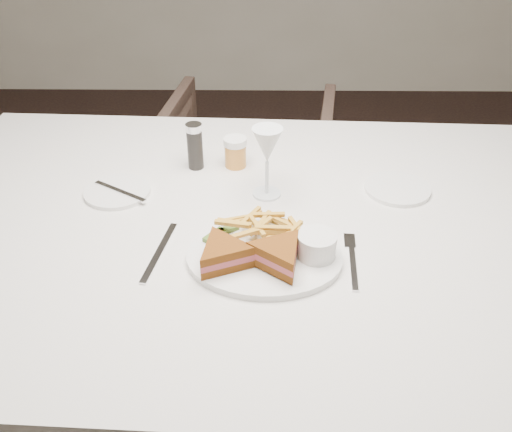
{
  "coord_description": "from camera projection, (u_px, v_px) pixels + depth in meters",
  "views": [
    {
      "loc": [
        0.1,
        -1.2,
        1.49
      ],
      "look_at": [
        0.08,
        -0.2,
        0.8
      ],
      "focal_mm": 40.0,
      "sensor_mm": 36.0,
      "label": 1
    }
  ],
  "objects": [
    {
      "name": "ground",
      "position": [
        230.0,
        387.0,
        1.83
      ],
      "size": [
        5.0,
        5.0,
        0.0
      ],
      "primitive_type": "plane",
      "color": "black",
      "rests_on": "ground"
    },
    {
      "name": "table",
      "position": [
        256.0,
        339.0,
        1.5
      ],
      "size": [
        1.69,
        1.17,
        0.75
      ],
      "primitive_type": "cube",
      "rotation": [
        0.0,
        0.0,
        -0.04
      ],
      "color": "silver",
      "rests_on": "ground"
    },
    {
      "name": "table_setting",
      "position": [
        259.0,
        220.0,
        1.23
      ],
      "size": [
        0.84,
        0.62,
        0.18
      ],
      "color": "white",
      "rests_on": "table"
    },
    {
      "name": "chair_far",
      "position": [
        248.0,
        168.0,
        2.32
      ],
      "size": [
        0.73,
        0.7,
        0.68
      ],
      "primitive_type": "imported",
      "rotation": [
        0.0,
        0.0,
        3.0
      ],
      "color": "#47352B",
      "rests_on": "ground"
    }
  ]
}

